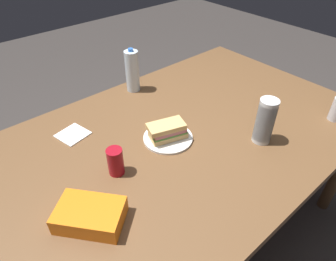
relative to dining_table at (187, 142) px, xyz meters
The scene contains 9 objects.
ground_plane 0.70m from the dining_table, ahead, with size 8.00×8.00×0.00m, color #383330.
dining_table is the anchor object (origin of this frame).
paper_plate 0.14m from the dining_table, ahead, with size 0.23×0.23×0.01m, color white.
sandwich 0.18m from the dining_table, ahead, with size 0.20×0.14×0.08m.
soda_can_red 0.44m from the dining_table, ahead, with size 0.07×0.07×0.12m, color maroon.
chip_bag 0.65m from the dining_table, 14.06° to the left, with size 0.23×0.15×0.07m, color orange.
water_bottle_tall 0.54m from the dining_table, 93.46° to the right, with size 0.08×0.08×0.26m.
plastic_cup_stack 0.39m from the dining_table, 126.78° to the left, with size 0.08×0.08×0.22m.
paper_napkin 0.56m from the dining_table, 37.04° to the right, with size 0.13×0.13×0.01m, color white.
Camera 1 is at (0.83, 0.81, 1.68)m, focal length 31.92 mm.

